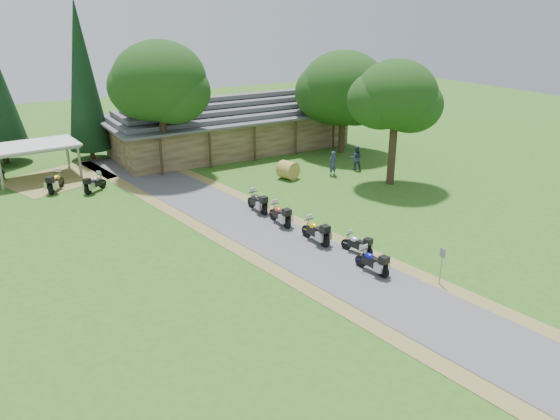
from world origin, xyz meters
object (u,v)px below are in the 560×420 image
motorcycle_row_a (372,261)px  motorcycle_row_c (316,230)px  hay_bale (288,170)px  motorcycle_carport_a (56,181)px  lodge (230,122)px  motorcycle_row_d (280,213)px  motorcycle_row_e (257,201)px  motorcycle_row_b (357,243)px  carport (36,161)px  motorcycle_carport_b (95,182)px

motorcycle_row_a → motorcycle_row_c: bearing=-4.2°
motorcycle_row_a → hay_bale: (4.57, 15.02, 0.04)m
motorcycle_row_c → motorcycle_carport_a: size_ratio=0.99×
lodge → motorcycle_carport_a: lodge is taller
motorcycle_row_d → motorcycle_row_e: 2.58m
motorcycle_row_b → hay_bale: 13.49m
lodge → carport: bearing=-178.9°
motorcycle_row_b → motorcycle_carport_b: bearing=11.9°
carport → motorcycle_row_d: (10.74, -17.20, -0.61)m
motorcycle_row_a → motorcycle_row_c: 4.39m
motorcycle_row_a → motorcycle_row_c: (-0.28, 4.38, 0.07)m
hay_bale → motorcycle_carport_a: bearing=158.9°
lodge → motorcycle_carport_b: size_ratio=11.28×
motorcycle_row_c → motorcycle_row_d: bearing=2.6°
motorcycle_carport_a → hay_bale: 16.42m
motorcycle_row_d → motorcycle_carport_b: (-7.85, 11.80, -0.03)m
carport → motorcycle_row_b: size_ratio=3.49×
carport → motorcycle_row_d: carport is taller
lodge → motorcycle_row_a: 25.63m
motorcycle_row_c → motorcycle_carport_a: 19.59m
motorcycle_row_d → motorcycle_row_b: bearing=-166.2°
lodge → carport: (-16.16, -0.31, -1.16)m
motorcycle_carport_b → hay_bale: (13.03, -4.38, 0.02)m
motorcycle_carport_b → lodge: bearing=-13.8°
lodge → motorcycle_carport_b: bearing=-156.7°
motorcycle_row_b → motorcycle_row_c: motorcycle_row_c is taller
motorcycle_row_c → motorcycle_row_b: bearing=-159.1°
lodge → hay_bale: 10.25m
motorcycle_row_b → carport: bearing=11.9°
motorcycle_row_e → motorcycle_carport_a: 14.72m
carport → motorcycle_row_c: bearing=-65.5°
motorcycle_row_b → motorcycle_row_e: motorcycle_row_e is taller
motorcycle_row_a → motorcycle_row_d: bearing=-3.3°
carport → motorcycle_row_a: 27.28m
carport → motorcycle_row_c: 23.23m
motorcycle_row_e → motorcycle_carport_b: motorcycle_row_e is taller
lodge → motorcycle_carport_a: (-15.56, -4.17, -1.74)m
lodge → motorcycle_row_e: bearing=-110.3°
motorcycle_row_b → hay_bale: (3.83, 12.93, 0.08)m
motorcycle_row_c → motorcycle_carport_b: (-8.17, 15.02, -0.05)m
lodge → motorcycle_row_d: (-5.42, -17.51, -1.77)m
motorcycle_row_c → motorcycle_row_e: (-0.42, 5.80, -0.02)m
motorcycle_row_b → hay_bale: size_ratio=1.28×
motorcycle_row_b → hay_bale: bearing=-32.6°
lodge → motorcycle_row_b: bearing=-100.0°
lodge → carport: lodge is taller
motorcycle_row_d → motorcycle_carport_b: motorcycle_row_d is taller
motorcycle_row_b → motorcycle_row_e: 8.22m
motorcycle_row_c → hay_bale: bearing=-27.7°
hay_bale → motorcycle_row_c: bearing=-114.5°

